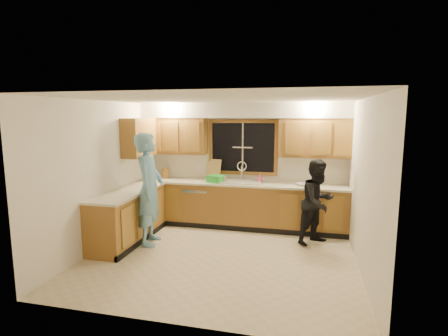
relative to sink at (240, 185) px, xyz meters
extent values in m
plane|color=beige|center=(0.00, -1.60, -0.86)|extent=(4.20, 4.20, 0.00)
plane|color=white|center=(0.00, -1.60, 1.64)|extent=(4.20, 4.20, 0.00)
plane|color=white|center=(0.00, 0.30, 0.39)|extent=(4.20, 0.00, 4.20)
plane|color=white|center=(-2.10, -1.60, 0.39)|extent=(0.00, 3.80, 3.80)
plane|color=white|center=(2.10, -1.60, 0.39)|extent=(0.00, 3.80, 3.80)
cube|color=olive|center=(0.00, 0.00, -0.42)|extent=(4.20, 0.60, 0.88)
cube|color=olive|center=(-1.80, -1.25, -0.42)|extent=(0.60, 1.90, 0.88)
cube|color=beige|center=(0.00, -0.02, 0.04)|extent=(4.20, 0.63, 0.04)
cube|color=beige|center=(-1.79, -1.25, 0.04)|extent=(0.63, 1.90, 0.04)
cube|color=olive|center=(-1.43, 0.13, 0.96)|extent=(1.35, 0.33, 0.75)
cube|color=olive|center=(1.43, 0.13, 0.96)|extent=(1.35, 0.33, 0.75)
cube|color=olive|center=(-1.94, -0.48, 0.96)|extent=(0.33, 0.90, 0.75)
cube|color=silver|center=(0.00, 0.12, 1.49)|extent=(4.20, 0.35, 0.30)
cube|color=black|center=(0.00, 0.29, 0.74)|extent=(1.30, 0.01, 1.00)
cube|color=olive|center=(0.00, 0.28, 1.27)|extent=(1.44, 0.03, 0.07)
cube|color=olive|center=(0.00, 0.28, 0.20)|extent=(1.44, 0.03, 0.07)
cube|color=olive|center=(-0.69, 0.28, 0.74)|extent=(0.07, 0.03, 1.00)
cube|color=olive|center=(0.69, 0.28, 0.74)|extent=(0.07, 0.03, 1.00)
cube|color=silver|center=(0.00, 0.00, 0.07)|extent=(0.86, 0.52, 0.03)
cube|color=silver|center=(-0.21, 0.00, -0.02)|extent=(0.38, 0.42, 0.18)
cube|color=silver|center=(0.21, 0.00, -0.02)|extent=(0.38, 0.42, 0.18)
cylinder|color=silver|center=(0.00, 0.20, 0.22)|extent=(0.04, 0.04, 0.28)
torus|color=silver|center=(0.00, 0.20, 0.36)|extent=(0.21, 0.03, 0.21)
cube|color=silver|center=(-0.85, -0.01, -0.45)|extent=(0.60, 0.56, 0.82)
cube|color=silver|center=(-1.80, -1.82, -0.41)|extent=(0.58, 0.75, 0.90)
imported|color=#6BA7CB|center=(-1.36, -1.29, 0.12)|extent=(0.59, 0.79, 1.96)
imported|color=black|center=(1.51, -0.62, -0.11)|extent=(0.91, 0.92, 1.50)
cube|color=#A1732C|center=(-1.66, 0.11, 0.16)|extent=(0.15, 0.15, 0.21)
cube|color=tan|center=(-0.60, 0.22, 0.27)|extent=(0.34, 0.19, 0.42)
cube|color=green|center=(-0.47, -0.10, 0.13)|extent=(0.38, 0.37, 0.14)
imported|color=#DD5491|center=(0.39, 0.10, 0.14)|extent=(0.10, 0.10, 0.18)
imported|color=silver|center=(1.21, -0.06, 0.08)|extent=(0.23, 0.23, 0.05)
cylinder|color=#BEB092|center=(-0.30, -0.08, 0.12)|extent=(0.08, 0.08, 0.13)
cylinder|color=#BEB092|center=(-0.30, -0.10, 0.11)|extent=(0.06, 0.06, 0.11)
camera|label=1|loc=(1.29, -6.79, 1.38)|focal=28.00mm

